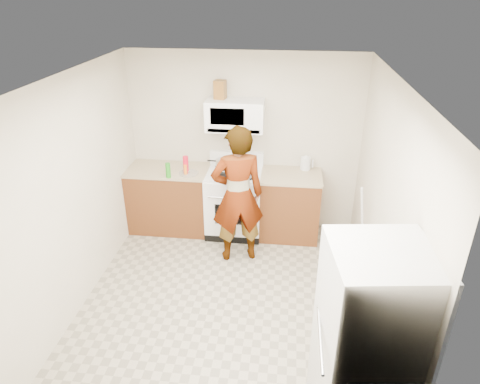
# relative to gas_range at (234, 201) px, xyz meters

# --- Properties ---
(floor) EXTENTS (3.60, 3.60, 0.00)m
(floor) POSITION_rel_gas_range_xyz_m (0.10, -1.48, -0.49)
(floor) COLOR gray
(floor) RESTS_ON ground
(back_wall) EXTENTS (3.20, 0.02, 2.50)m
(back_wall) POSITION_rel_gas_range_xyz_m (0.10, 0.31, 0.76)
(back_wall) COLOR beige
(back_wall) RESTS_ON floor
(right_wall) EXTENTS (0.02, 3.60, 2.50)m
(right_wall) POSITION_rel_gas_range_xyz_m (1.69, -1.48, 0.76)
(right_wall) COLOR beige
(right_wall) RESTS_ON floor
(cabinet_left) EXTENTS (1.12, 0.62, 0.90)m
(cabinet_left) POSITION_rel_gas_range_xyz_m (-0.94, 0.01, -0.04)
(cabinet_left) COLOR brown
(cabinet_left) RESTS_ON floor
(counter_left) EXTENTS (1.14, 0.64, 0.03)m
(counter_left) POSITION_rel_gas_range_xyz_m (-0.94, 0.01, 0.43)
(counter_left) COLOR tan
(counter_left) RESTS_ON cabinet_left
(cabinet_right) EXTENTS (0.80, 0.62, 0.90)m
(cabinet_right) POSITION_rel_gas_range_xyz_m (0.78, 0.01, -0.04)
(cabinet_right) COLOR brown
(cabinet_right) RESTS_ON floor
(counter_right) EXTENTS (0.82, 0.64, 0.03)m
(counter_right) POSITION_rel_gas_range_xyz_m (0.78, 0.01, 0.43)
(counter_right) COLOR tan
(counter_right) RESTS_ON cabinet_right
(gas_range) EXTENTS (0.76, 0.65, 1.13)m
(gas_range) POSITION_rel_gas_range_xyz_m (0.00, 0.00, 0.00)
(gas_range) COLOR white
(gas_range) RESTS_ON floor
(microwave) EXTENTS (0.76, 0.38, 0.40)m
(microwave) POSITION_rel_gas_range_xyz_m (0.00, 0.13, 1.21)
(microwave) COLOR white
(microwave) RESTS_ON back_wall
(person) EXTENTS (0.75, 0.60, 1.80)m
(person) POSITION_rel_gas_range_xyz_m (0.12, -0.63, 0.42)
(person) COLOR tan
(person) RESTS_ON floor
(fridge) EXTENTS (0.79, 0.79, 1.70)m
(fridge) POSITION_rel_gas_range_xyz_m (1.38, -2.88, 0.36)
(fridge) COLOR white
(fridge) RESTS_ON floor
(kettle) EXTENTS (0.15, 0.15, 0.17)m
(kettle) POSITION_rel_gas_range_xyz_m (0.97, 0.22, 0.54)
(kettle) COLOR silver
(kettle) RESTS_ON counter_right
(jug) EXTENTS (0.16, 0.16, 0.24)m
(jug) POSITION_rel_gas_range_xyz_m (-0.20, 0.17, 1.53)
(jug) COLOR brown
(jug) RESTS_ON microwave
(saucepan) EXTENTS (0.22, 0.22, 0.11)m
(saucepan) POSITION_rel_gas_range_xyz_m (-0.17, 0.10, 0.52)
(saucepan) COLOR silver
(saucepan) RESTS_ON gas_range
(tray) EXTENTS (0.29, 0.25, 0.05)m
(tray) POSITION_rel_gas_range_xyz_m (0.13, -0.16, 0.47)
(tray) COLOR silver
(tray) RESTS_ON gas_range
(bottle_spray) EXTENTS (0.08, 0.08, 0.25)m
(bottle_spray) POSITION_rel_gas_range_xyz_m (-0.64, -0.12, 0.57)
(bottle_spray) COLOR red
(bottle_spray) RESTS_ON counter_left
(bottle_hot_sauce) EXTENTS (0.05, 0.05, 0.14)m
(bottle_hot_sauce) POSITION_rel_gas_range_xyz_m (-0.64, -0.15, 0.52)
(bottle_hot_sauce) COLOR orange
(bottle_hot_sauce) RESTS_ON counter_left
(bottle_green_cap) EXTENTS (0.08, 0.08, 0.21)m
(bottle_green_cap) POSITION_rel_gas_range_xyz_m (-0.85, -0.28, 0.55)
(bottle_green_cap) COLOR #1F8217
(bottle_green_cap) RESTS_ON counter_left
(pot_lid) EXTENTS (0.29, 0.29, 0.01)m
(pot_lid) POSITION_rel_gas_range_xyz_m (-0.61, -0.12, 0.46)
(pot_lid) COLOR white
(pot_lid) RESTS_ON counter_left
(broom) EXTENTS (0.21, 0.19, 1.22)m
(broom) POSITION_rel_gas_range_xyz_m (1.64, -0.84, 0.13)
(broom) COLOR silver
(broom) RESTS_ON floor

